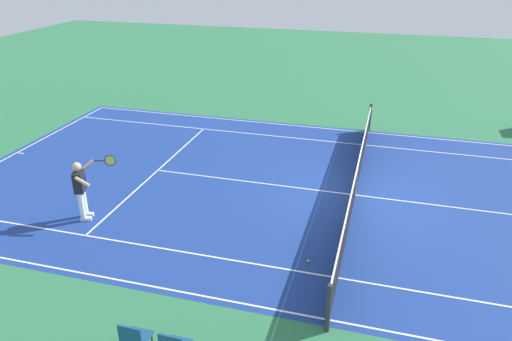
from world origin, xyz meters
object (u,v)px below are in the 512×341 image
tennis_net (356,180)px  spectator_chair_2 (135,339)px  tennis_ball (309,261)px  tennis_player_near (82,187)px

tennis_net → spectator_chair_2: 8.09m
tennis_net → spectator_chair_2: (3.13, 7.46, 0.03)m
spectator_chair_2 → tennis_ball: bearing=-122.6°
tennis_player_near → tennis_ball: tennis_player_near is taller
tennis_net → tennis_player_near: size_ratio=6.89×
tennis_player_near → tennis_net: bearing=-154.2°
tennis_net → tennis_player_near: (6.88, 3.33, 0.44)m
tennis_player_near → spectator_chair_2: (-3.75, 4.13, -0.41)m
spectator_chair_2 → tennis_net: bearing=-112.8°
tennis_ball → spectator_chair_2: (2.40, 3.75, 0.49)m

